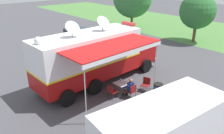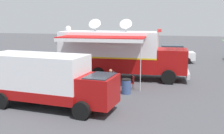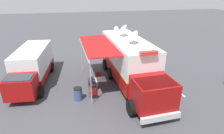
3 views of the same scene
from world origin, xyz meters
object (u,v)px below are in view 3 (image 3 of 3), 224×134
object	(u,v)px
folding_chair_at_table	(90,83)
folding_chair_spare_by_truck	(94,92)
folding_chair_beside_table	(98,77)
support_truck	(32,66)
folding_table	(101,80)
seated_responder	(93,81)
command_truck	(130,62)
water_bottle	(103,78)
trash_bin	(78,94)

from	to	relation	value
folding_chair_at_table	folding_chair_spare_by_truck	bearing A→B (deg)	93.66
folding_chair_beside_table	support_truck	bearing A→B (deg)	-14.51
folding_table	support_truck	world-z (taller)	support_truck
folding_chair_spare_by_truck	seated_responder	distance (m)	1.38
folding_table	seated_responder	distance (m)	0.62
folding_table	command_truck	bearing A→B (deg)	-178.57
command_truck	folding_chair_at_table	xyz separation A→B (m)	(3.11, 0.15, -1.43)
folding_chair_beside_table	folding_chair_spare_by_truck	size ratio (longest dim) A/B	1.00
folding_chair_beside_table	folding_chair_spare_by_truck	xyz separation A→B (m)	(0.67, 2.30, 0.00)
water_bottle	folding_chair_at_table	size ratio (longest dim) A/B	0.26
command_truck	folding_chair_beside_table	size ratio (longest dim) A/B	11.01
seated_responder	folding_chair_spare_by_truck	bearing A→B (deg)	85.76
folding_chair_at_table	folding_chair_beside_table	size ratio (longest dim) A/B	1.00
folding_chair_at_table	support_truck	size ratio (longest dim) A/B	0.12
folding_chair_spare_by_truck	seated_responder	size ratio (longest dim) A/B	0.70
command_truck	seated_responder	xyz separation A→B (m)	(2.93, 0.14, -1.30)
folding_chair_at_table	trash_bin	bearing A→B (deg)	51.86
folding_chair_spare_by_truck	seated_responder	bearing A→B (deg)	-94.24
seated_responder	trash_bin	xyz separation A→B (m)	(1.16, 1.24, -0.20)
command_truck	support_truck	size ratio (longest dim) A/B	1.37
folding_table	trash_bin	xyz separation A→B (m)	(1.77, 1.32, -0.22)
command_truck	folding_chair_at_table	size ratio (longest dim) A/B	11.01
seated_responder	command_truck	bearing A→B (deg)	-177.30
folding_chair_spare_by_truck	folding_chair_at_table	bearing A→B (deg)	-86.34
command_truck	folding_chair_spare_by_truck	xyz separation A→B (m)	(3.03, 1.51, -1.43)
folding_chair_at_table	water_bottle	bearing A→B (deg)	-179.16
folding_table	seated_responder	bearing A→B (deg)	7.49
command_truck	water_bottle	distance (m)	2.42
trash_bin	command_truck	bearing A→B (deg)	-161.32
folding_chair_beside_table	trash_bin	xyz separation A→B (m)	(1.73, 2.17, -0.06)
folding_chair_beside_table	support_truck	world-z (taller)	support_truck
folding_table	folding_chair_spare_by_truck	bearing A→B (deg)	63.84
folding_table	water_bottle	world-z (taller)	water_bottle
folding_table	folding_chair_beside_table	world-z (taller)	folding_chair_beside_table
water_bottle	folding_chair_at_table	distance (m)	1.02
water_bottle	trash_bin	size ratio (longest dim) A/B	0.25
seated_responder	trash_bin	size ratio (longest dim) A/B	1.37
command_truck	folding_chair_spare_by_truck	distance (m)	3.67
command_truck	water_bottle	world-z (taller)	command_truck
command_truck	seated_responder	distance (m)	3.20
folding_table	folding_chair_at_table	bearing A→B (deg)	6.26
command_truck	folding_table	xyz separation A→B (m)	(2.31, 0.06, -1.27)
folding_chair_at_table	seated_responder	size ratio (longest dim) A/B	0.70
folding_chair_at_table	support_truck	world-z (taller)	support_truck
command_truck	folding_table	size ratio (longest dim) A/B	11.53
trash_bin	folding_chair_beside_table	bearing A→B (deg)	-128.53
folding_table	folding_chair_beside_table	bearing A→B (deg)	-87.34
support_truck	folding_table	bearing A→B (deg)	157.11
seated_responder	water_bottle	bearing A→B (deg)	-179.49
folding_table	folding_chair_at_table	world-z (taller)	folding_chair_at_table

